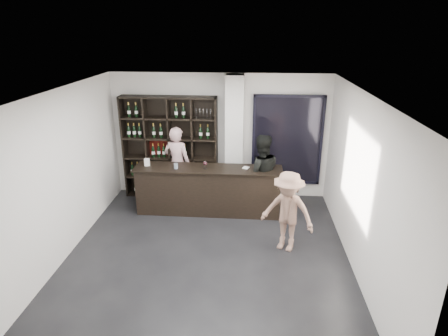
# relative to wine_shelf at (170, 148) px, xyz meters

# --- Properties ---
(floor) EXTENTS (5.00, 5.50, 0.01)m
(floor) POSITION_rel_wine_shelf_xyz_m (1.15, -2.57, -1.20)
(floor) COLOR black
(floor) RESTS_ON ground
(wine_shelf) EXTENTS (2.20, 0.35, 2.40)m
(wine_shelf) POSITION_rel_wine_shelf_xyz_m (0.00, 0.00, 0.00)
(wine_shelf) COLOR black
(wine_shelf) RESTS_ON floor
(structural_column) EXTENTS (0.40, 0.40, 2.90)m
(structural_column) POSITION_rel_wine_shelf_xyz_m (1.50, -0.10, 0.25)
(structural_column) COLOR silver
(structural_column) RESTS_ON floor
(glass_panel) EXTENTS (1.60, 0.08, 2.10)m
(glass_panel) POSITION_rel_wine_shelf_xyz_m (2.70, 0.12, 0.20)
(glass_panel) COLOR black
(glass_panel) RESTS_ON floor
(tasting_counter) EXTENTS (3.15, 0.66, 1.04)m
(tasting_counter) POSITION_rel_wine_shelf_xyz_m (0.98, -0.82, -0.68)
(tasting_counter) COLOR black
(tasting_counter) RESTS_ON floor
(taster_pink) EXTENTS (0.72, 0.57, 1.75)m
(taster_pink) POSITION_rel_wine_shelf_xyz_m (0.18, -0.17, -0.32)
(taster_pink) COLOR #D3A5A7
(taster_pink) RESTS_ON floor
(taster_black) EXTENTS (0.96, 0.80, 1.76)m
(taster_black) POSITION_rel_wine_shelf_xyz_m (2.10, -0.72, -0.32)
(taster_black) COLOR black
(taster_black) RESTS_ON floor
(customer) EXTENTS (1.12, 0.92, 1.51)m
(customer) POSITION_rel_wine_shelf_xyz_m (2.56, -2.17, -0.44)
(customer) COLOR #9B715F
(customer) RESTS_ON floor
(wine_glass) EXTENTS (0.10, 0.10, 0.20)m
(wine_glass) POSITION_rel_wine_shelf_xyz_m (0.93, -0.87, -0.07)
(wine_glass) COLOR white
(wine_glass) RESTS_ON tasting_counter
(spit_cup) EXTENTS (0.09, 0.09, 0.11)m
(spit_cup) POSITION_rel_wine_shelf_xyz_m (0.31, -0.90, -0.11)
(spit_cup) COLOR silver
(spit_cup) RESTS_ON tasting_counter
(napkin_stack) EXTENTS (0.16, 0.16, 0.02)m
(napkin_stack) POSITION_rel_wine_shelf_xyz_m (1.78, -0.77, -0.15)
(napkin_stack) COLOR white
(napkin_stack) RESTS_ON tasting_counter
(card_stand) EXTENTS (0.12, 0.06, 0.17)m
(card_stand) POSITION_rel_wine_shelf_xyz_m (-0.34, -0.79, -0.08)
(card_stand) COLOR white
(card_stand) RESTS_ON tasting_counter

